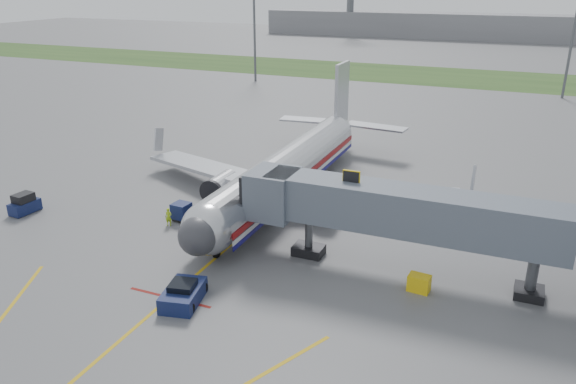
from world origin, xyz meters
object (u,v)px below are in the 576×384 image
at_px(airliner, 288,169).
at_px(belt_loader, 227,215).
at_px(pushback_tug, 183,294).
at_px(ramp_worker, 169,217).
at_px(baggage_tug, 24,204).

xyz_separation_m(airliner, belt_loader, (-2.51, -7.09, -2.19)).
relative_size(pushback_tug, belt_loader, 0.97).
distance_m(pushback_tug, belt_loader, 12.83).
relative_size(belt_loader, ramp_worker, 2.61).
distance_m(pushback_tug, ramp_worker, 12.12).
distance_m(belt_loader, ramp_worker, 4.78).
bearing_deg(ramp_worker, belt_loader, 19.61).
bearing_deg(airliner, ramp_worker, -122.89).
height_order(pushback_tug, baggage_tug, baggage_tug).
relative_size(airliner, pushback_tug, 9.50).
bearing_deg(pushback_tug, belt_loader, 106.49).
xyz_separation_m(airliner, baggage_tug, (-19.32, -12.47, -1.87)).
xyz_separation_m(airliner, ramp_worker, (-6.38, -9.87, -1.90)).
relative_size(pushback_tug, ramp_worker, 2.53).
height_order(airliner, ramp_worker, airliner).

